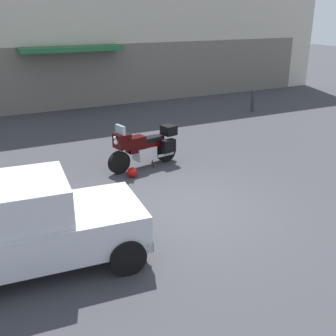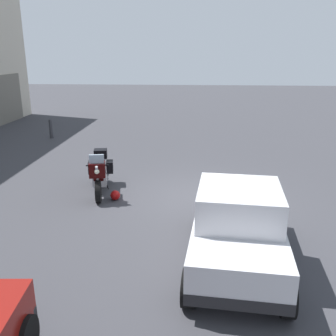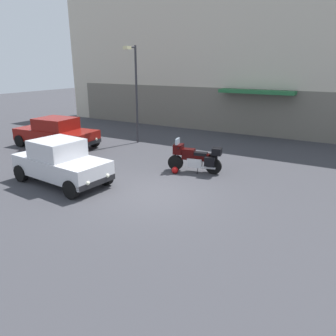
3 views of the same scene
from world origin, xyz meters
name	(u,v)px [view 3 (image 3 of 3)]	position (x,y,z in m)	size (l,w,h in m)	color
ground_plane	(150,194)	(0.00, 0.00, 0.00)	(80.00, 80.00, 0.00)	#38383D
building_facade_rear	(259,60)	(0.00, 12.52, 4.49)	(29.45, 3.40, 9.08)	beige
motorcycle	(195,158)	(0.31, 2.95, 0.62)	(2.25, 0.96, 1.36)	black
helmet	(175,170)	(-0.32, 2.36, 0.14)	(0.28, 0.28, 0.28)	#990C0C
car_hatchback_near	(61,162)	(-3.45, -0.70, 0.81)	(3.98, 2.09, 1.64)	silver
car_sedan_far	(56,133)	(-7.93, 3.10, 0.78)	(4.67, 2.21, 1.56)	maroon
streetlamp_curbside	(135,86)	(-4.80, 6.00, 3.12)	(0.28, 0.94, 5.18)	#2D2D33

